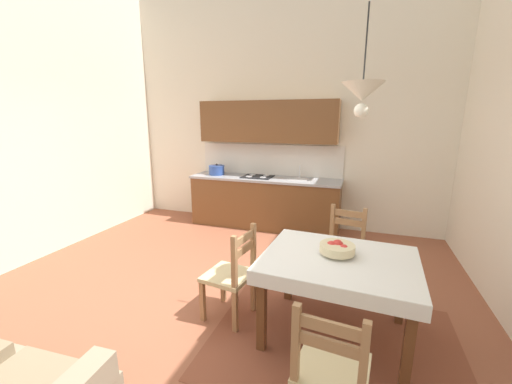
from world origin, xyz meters
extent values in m
cube|color=#99563D|center=(0.00, 0.00, -0.05)|extent=(6.13, 6.16, 0.10)
cube|color=silver|center=(0.00, 2.84, 2.06)|extent=(6.13, 0.12, 4.11)
cube|color=brown|center=(1.28, -0.19, 0.00)|extent=(2.10, 1.60, 0.01)
cube|color=brown|center=(-0.18, 2.47, 0.43)|extent=(2.61, 0.60, 0.86)
cube|color=#9E9EA3|center=(-0.18, 2.46, 0.88)|extent=(2.64, 0.63, 0.04)
cube|color=silver|center=(-0.18, 2.76, 1.18)|extent=(2.61, 0.01, 0.55)
cube|color=brown|center=(-0.18, 2.60, 1.85)|extent=(2.40, 0.34, 0.70)
cube|color=black|center=(-0.18, 2.20, 0.04)|extent=(2.57, 0.02, 0.09)
cylinder|color=silver|center=(0.40, 2.47, 0.90)|extent=(0.34, 0.34, 0.02)
cylinder|color=silver|center=(0.40, 2.61, 1.01)|extent=(0.02, 0.02, 0.22)
cube|color=black|center=(-0.31, 2.47, 0.91)|extent=(0.52, 0.42, 0.01)
cylinder|color=silver|center=(-0.44, 2.37, 0.92)|extent=(0.11, 0.11, 0.01)
cylinder|color=silver|center=(-0.18, 2.37, 0.92)|extent=(0.11, 0.11, 0.01)
cylinder|color=silver|center=(-0.44, 2.57, 0.92)|extent=(0.11, 0.11, 0.01)
cylinder|color=silver|center=(-0.18, 2.57, 0.92)|extent=(0.11, 0.11, 0.01)
cylinder|color=#2D4C9E|center=(-1.10, 2.45, 0.98)|extent=(0.28, 0.28, 0.15)
cylinder|color=#2D4C9E|center=(-1.10, 2.45, 1.06)|extent=(0.29, 0.29, 0.02)
sphere|color=black|center=(-1.10, 2.45, 1.08)|extent=(0.04, 0.04, 0.04)
cube|color=brown|center=(1.28, -0.09, 0.74)|extent=(1.26, 1.00, 0.02)
cube|color=brown|center=(0.71, -0.46, 0.36)|extent=(0.07, 0.07, 0.73)
cube|color=brown|center=(1.80, -0.52, 0.36)|extent=(0.07, 0.07, 0.73)
cube|color=brown|center=(0.75, 0.35, 0.36)|extent=(0.07, 0.07, 0.73)
cube|color=brown|center=(1.84, 0.29, 0.36)|extent=(0.07, 0.07, 0.73)
cube|color=white|center=(1.28, -0.09, 0.75)|extent=(1.32, 1.06, 0.00)
cube|color=white|center=(1.25, -0.58, 0.69)|extent=(1.27, 0.07, 0.12)
cube|color=white|center=(1.30, 0.41, 0.69)|extent=(1.27, 0.07, 0.12)
cube|color=white|center=(0.64, -0.05, 0.69)|extent=(0.06, 0.99, 0.12)
cube|color=white|center=(1.91, -0.12, 0.69)|extent=(0.06, 0.99, 0.12)
cube|color=#D1BC89|center=(1.32, -0.97, 0.43)|extent=(0.46, 0.46, 0.04)
cube|color=#A3754C|center=(1.16, -0.78, 0.21)|extent=(0.05, 0.05, 0.41)
cube|color=#A3754C|center=(1.12, -1.13, 0.46)|extent=(0.05, 0.05, 0.93)
cube|color=#A3754C|center=(1.30, -1.15, 0.84)|extent=(0.32, 0.06, 0.07)
cube|color=#A3754C|center=(1.30, -1.15, 0.74)|extent=(0.32, 0.06, 0.07)
cube|color=#D1BC89|center=(1.27, 0.76, 0.43)|extent=(0.48, 0.48, 0.04)
cube|color=#A3754C|center=(1.42, 0.55, 0.21)|extent=(0.05, 0.05, 0.41)
cube|color=#A3754C|center=(1.06, 0.61, 0.21)|extent=(0.05, 0.05, 0.41)
cube|color=#A3754C|center=(1.48, 0.91, 0.46)|extent=(0.05, 0.05, 0.93)
cube|color=#A3754C|center=(1.12, 0.97, 0.46)|extent=(0.05, 0.05, 0.93)
cube|color=#A3754C|center=(1.30, 0.94, 0.84)|extent=(0.32, 0.08, 0.07)
cube|color=#A3754C|center=(1.30, 0.94, 0.74)|extent=(0.32, 0.08, 0.07)
cube|color=#D1BC89|center=(0.26, -0.13, 0.43)|extent=(0.47, 0.47, 0.04)
cube|color=#A3754C|center=(0.06, -0.28, 0.21)|extent=(0.05, 0.05, 0.41)
cube|color=#A3754C|center=(0.11, 0.07, 0.21)|extent=(0.05, 0.05, 0.41)
cube|color=#A3754C|center=(0.42, -0.33, 0.46)|extent=(0.05, 0.05, 0.93)
cube|color=#A3754C|center=(0.47, 0.02, 0.46)|extent=(0.05, 0.05, 0.93)
cube|color=#A3754C|center=(0.44, -0.15, 0.84)|extent=(0.07, 0.32, 0.07)
cube|color=#A3754C|center=(0.44, -0.15, 0.74)|extent=(0.07, 0.32, 0.07)
cylinder|color=beige|center=(1.25, -0.03, 0.77)|extent=(0.17, 0.17, 0.02)
cylinder|color=beige|center=(1.25, -0.03, 0.81)|extent=(0.30, 0.30, 0.07)
sphere|color=red|center=(1.20, -0.02, 0.82)|extent=(0.09, 0.09, 0.09)
sphere|color=red|center=(1.31, -0.05, 0.82)|extent=(0.08, 0.08, 0.08)
sphere|color=red|center=(1.25, 0.00, 0.83)|extent=(0.10, 0.10, 0.10)
cylinder|color=black|center=(1.36, -0.03, 2.43)|extent=(0.01, 0.01, 0.57)
cone|color=silver|center=(1.36, -0.03, 2.10)|extent=(0.32, 0.32, 0.14)
sphere|color=white|center=(1.36, -0.03, 1.96)|extent=(0.11, 0.11, 0.11)
camera|label=1|loc=(1.39, -2.60, 1.90)|focal=21.65mm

